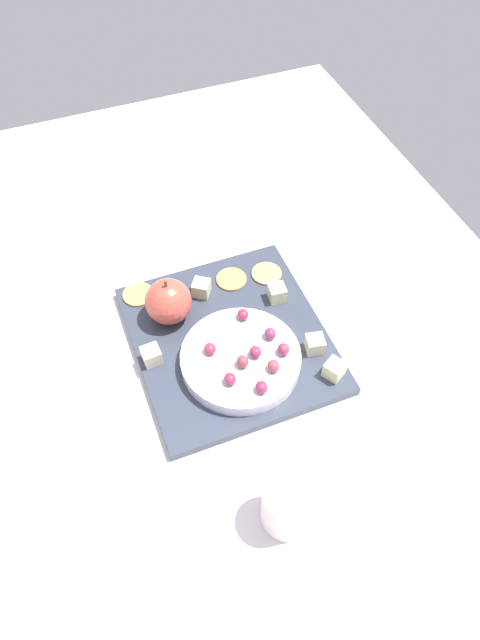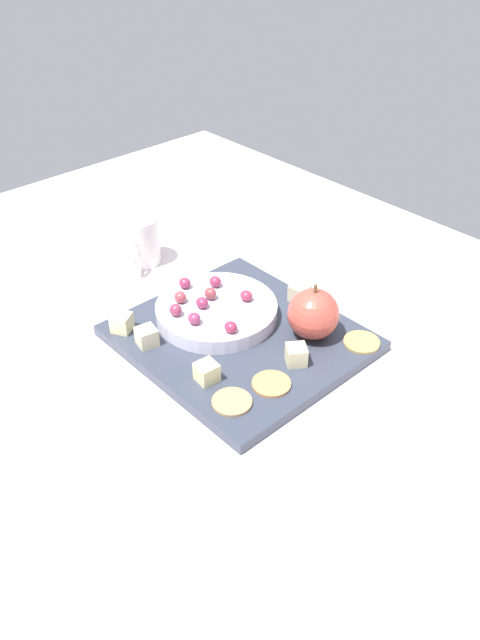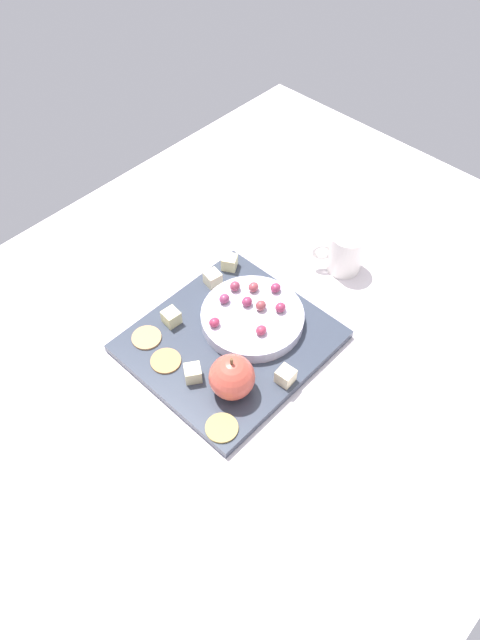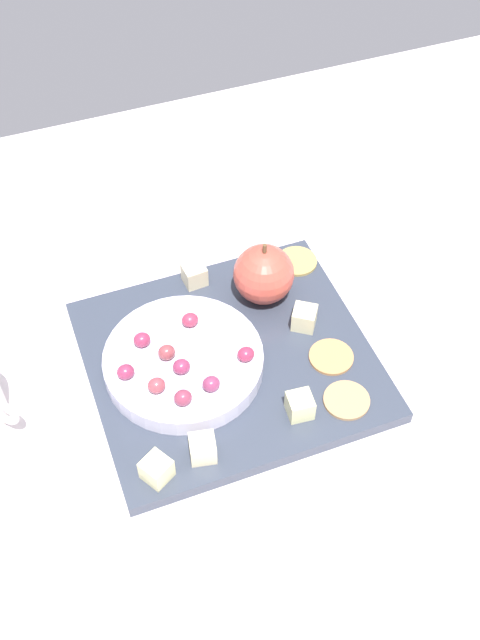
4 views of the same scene
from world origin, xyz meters
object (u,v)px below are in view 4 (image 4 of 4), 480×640
(grape_1, at_px, (211,384))
(platter, at_px, (229,360))
(apple_whole, at_px, (264,274))
(grape_4, at_px, (126,372))
(grape_0, at_px, (190,320))
(grape_7, at_px, (157,385))
(cheese_cube_3, at_px, (203,448))
(cheese_cube_0, at_px, (157,470))
(cracker_2, at_px, (297,261))
(grape_5, at_px, (142,340))
(cheese_cube_4, at_px, (195,274))
(cracker_1, at_px, (331,357))
(cheese_cube_2, at_px, (300,405))
(grape_2, at_px, (246,354))
(grape_6, at_px, (183,398))
(serving_dish, at_px, (184,362))
(cheese_cube_1, at_px, (306,320))
(grape_8, at_px, (181,367))
(grape_3, at_px, (167,352))
(cracker_0, at_px, (347,400))

(grape_1, bearing_deg, platter, 52.64)
(apple_whole, bearing_deg, grape_4, -158.03)
(grape_0, bearing_deg, grape_7, -129.72)
(cheese_cube_3, bearing_deg, cheese_cube_0, -172.40)
(cheese_cube_3, relative_size, cracker_2, 0.52)
(cheese_cube_3, distance_m, grape_5, 0.15)
(cheese_cube_4, distance_m, cracker_1, 0.21)
(cheese_cube_2, xyz_separation_m, grape_0, (-0.08, 0.15, 0.02))
(grape_2, height_order, grape_6, grape_6)
(cracker_1, bearing_deg, grape_7, 176.76)
(apple_whole, distance_m, grape_6, 0.20)
(platter, bearing_deg, cheese_cube_4, 89.43)
(cheese_cube_4, bearing_deg, cheese_cube_0, -116.74)
(serving_dish, height_order, grape_5, grape_5)
(cheese_cube_1, height_order, cracker_1, cheese_cube_1)
(cheese_cube_0, relative_size, grape_8, 1.38)
(apple_whole, xyz_separation_m, grape_3, (-0.15, -0.07, -0.01))
(cheese_cube_4, bearing_deg, cracker_1, -57.63)
(grape_0, distance_m, grape_4, 0.10)
(cheese_cube_0, relative_size, cracker_0, 0.52)
(cheese_cube_4, xyz_separation_m, grape_5, (-0.10, -0.09, 0.02))
(cheese_cube_4, bearing_deg, cheese_cube_2, -79.12)
(cracker_0, distance_m, grape_2, 0.12)
(cheese_cube_2, distance_m, grape_3, 0.16)
(cheese_cube_4, height_order, grape_6, grape_6)
(cracker_0, xyz_separation_m, grape_2, (-0.09, 0.08, 0.03))
(platter, height_order, cheese_cube_0, cheese_cube_0)
(grape_3, bearing_deg, grape_5, 126.99)
(cheese_cube_0, bearing_deg, cheese_cube_2, 6.80)
(serving_dish, relative_size, cracker_0, 3.51)
(grape_6, bearing_deg, grape_2, 20.74)
(cracker_1, xyz_separation_m, grape_6, (-0.19, -0.01, 0.03))
(cheese_cube_0, relative_size, cracker_1, 0.52)
(grape_5, relative_size, grape_8, 1.00)
(serving_dish, height_order, cheese_cube_0, cheese_cube_0)
(cracker_0, height_order, grape_3, grape_3)
(platter, height_order, cheese_cube_1, cheese_cube_1)
(grape_4, bearing_deg, grape_5, 51.75)
(grape_7, bearing_deg, cracker_0, -20.39)
(grape_4, bearing_deg, grape_6, -48.98)
(cheese_cube_2, height_order, grape_8, grape_8)
(apple_whole, bearing_deg, platter, -133.96)
(cheese_cube_0, xyz_separation_m, grape_3, (0.05, 0.13, 0.02))
(cheese_cube_4, xyz_separation_m, grape_0, (-0.03, -0.08, 0.02))
(cheese_cube_1, distance_m, cheese_cube_4, 0.16)
(cheese_cube_3, bearing_deg, grape_0, 76.09)
(cheese_cube_1, relative_size, grape_6, 1.38)
(cracker_2, bearing_deg, grape_6, -140.58)
(grape_8, bearing_deg, cracker_1, -8.77)
(cheese_cube_0, relative_size, cheese_cube_4, 1.00)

